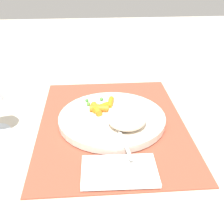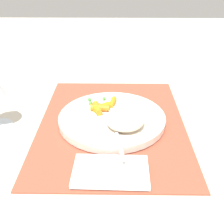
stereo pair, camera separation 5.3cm
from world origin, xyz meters
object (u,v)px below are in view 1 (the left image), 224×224
at_px(plate, 112,119).
at_px(carrot_portion, 101,107).
at_px(napkin, 120,171).
at_px(rice_mound, 127,119).
at_px(fork, 116,125).

xyz_separation_m(plate, carrot_portion, (0.03, 0.03, 0.02)).
distance_m(plate, napkin, 0.18).
relative_size(carrot_portion, napkin, 0.58).
xyz_separation_m(rice_mound, carrot_portion, (0.08, 0.06, -0.01)).
distance_m(carrot_portion, napkin, 0.21).
bearing_deg(carrot_portion, fork, -157.15).
xyz_separation_m(plate, fork, (-0.05, -0.01, 0.01)).
xyz_separation_m(carrot_portion, napkin, (-0.21, -0.03, -0.02)).
bearing_deg(plate, napkin, -179.82).
bearing_deg(rice_mound, napkin, 167.79).
bearing_deg(napkin, plate, 0.18).
bearing_deg(carrot_portion, plate, -139.52).
bearing_deg(napkin, carrot_portion, 7.07).
distance_m(carrot_portion, fork, 0.08).
relative_size(carrot_portion, fork, 0.40).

